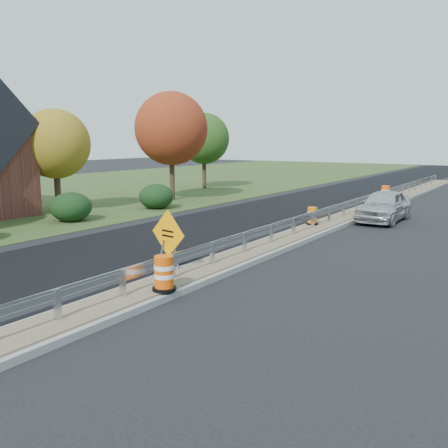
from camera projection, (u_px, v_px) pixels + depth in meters
The scene contains 15 objects.
ground at pixel (271, 248), 19.28m from camera, with size 140.00×140.00×0.00m, color black.
grass_verge_near at pixel (67, 191), 40.49m from camera, with size 30.00×120.00×0.03m, color #30411B.
milled_overlay at pixel (284, 209), 29.90m from camera, with size 7.20×120.00×0.01m, color black.
median at pixel (343, 218), 25.86m from camera, with size 1.60×55.00×0.23m.
guardrail at pixel (350, 204), 26.58m from camera, with size 0.10×46.15×0.72m.
hedge_mid at pixel (71, 207), 25.37m from camera, with size 2.09×2.09×1.52m, color black.
hedge_north at pixel (156, 196), 30.04m from camera, with size 2.09×2.09×1.52m, color black.
tree_near_yellow at pixel (55, 144), 28.38m from camera, with size 3.96×3.96×5.88m.
tree_near_red at pixel (171, 129), 33.73m from camera, with size 4.95×4.95×7.35m.
tree_near_back at pixel (204, 139), 42.06m from camera, with size 4.29×4.29×6.37m.
caution_sign at pixel (169, 258), 15.48m from camera, with size 1.46×0.62×2.04m.
barrel_median_near at pixel (164, 274), 13.07m from camera, with size 0.63×0.63×0.93m.
barrel_median_mid at pixel (312, 216), 23.24m from camera, with size 0.55×0.55×0.81m.
barrel_median_far at pixel (385, 194), 32.13m from camera, with size 0.67×0.67×0.98m.
car_silver at pixel (384, 206), 25.47m from camera, with size 1.91×4.74×1.61m, color silver.
Camera 1 is at (8.81, -16.76, 4.16)m, focal length 40.00 mm.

